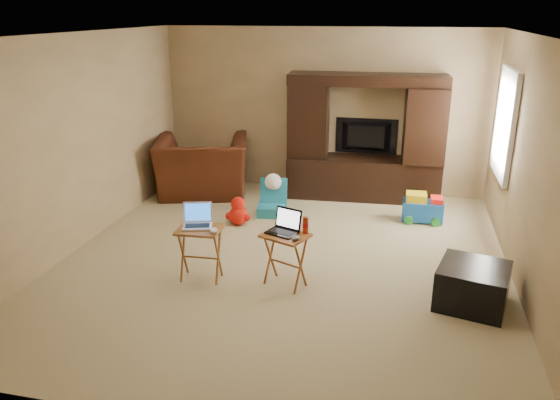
% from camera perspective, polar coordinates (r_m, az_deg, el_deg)
% --- Properties ---
extents(floor, '(5.50, 5.50, 0.00)m').
position_cam_1_polar(floor, '(6.36, 0.41, -6.23)').
color(floor, '#C6B689').
rests_on(floor, ground).
extents(ceiling, '(5.50, 5.50, 0.00)m').
position_cam_1_polar(ceiling, '(5.74, 0.47, 16.90)').
color(ceiling, silver).
rests_on(ceiling, ground).
extents(wall_back, '(5.00, 0.00, 5.00)m').
position_cam_1_polar(wall_back, '(8.57, 4.51, 9.25)').
color(wall_back, tan).
rests_on(wall_back, ground).
extents(wall_front, '(5.00, 0.00, 5.00)m').
position_cam_1_polar(wall_front, '(3.45, -9.66, -6.65)').
color(wall_front, tan).
rests_on(wall_front, ground).
extents(wall_left, '(0.00, 5.50, 5.50)m').
position_cam_1_polar(wall_left, '(6.90, -20.37, 5.62)').
color(wall_left, tan).
rests_on(wall_left, ground).
extents(wall_right, '(0.00, 5.50, 5.50)m').
position_cam_1_polar(wall_right, '(5.93, 24.78, 2.92)').
color(wall_right, tan).
rests_on(wall_right, ground).
extents(window_pane, '(0.00, 1.20, 1.20)m').
position_cam_1_polar(window_pane, '(7.38, 22.60, 7.37)').
color(window_pane, white).
rests_on(window_pane, ground).
extents(window_frame, '(0.06, 1.14, 1.34)m').
position_cam_1_polar(window_frame, '(7.37, 22.44, 7.38)').
color(window_frame, white).
rests_on(window_frame, ground).
extents(entertainment_center, '(2.31, 0.71, 1.87)m').
position_cam_1_polar(entertainment_center, '(8.25, 8.84, 6.44)').
color(entertainment_center, black).
rests_on(entertainment_center, floor).
extents(television, '(0.95, 0.14, 0.55)m').
position_cam_1_polar(television, '(8.48, 8.95, 6.51)').
color(television, black).
rests_on(television, entertainment_center).
extents(recliner, '(1.64, 1.52, 0.89)m').
position_cam_1_polar(recliner, '(8.51, -8.12, 3.47)').
color(recliner, '#451C0E').
rests_on(recliner, floor).
extents(child_rocker, '(0.44, 0.49, 0.50)m').
position_cam_1_polar(child_rocker, '(7.61, -0.93, 0.23)').
color(child_rocker, '#19718C').
rests_on(child_rocker, floor).
extents(plush_toy, '(0.35, 0.29, 0.39)m').
position_cam_1_polar(plush_toy, '(7.31, -4.41, -1.13)').
color(plush_toy, red).
rests_on(plush_toy, floor).
extents(push_toy, '(0.55, 0.40, 0.41)m').
position_cam_1_polar(push_toy, '(7.64, 14.69, -0.74)').
color(push_toy, blue).
rests_on(push_toy, floor).
extents(ottoman, '(0.77, 0.77, 0.41)m').
position_cam_1_polar(ottoman, '(5.68, 19.47, -8.45)').
color(ottoman, black).
rests_on(ottoman, floor).
extents(tray_table_left, '(0.47, 0.38, 0.58)m').
position_cam_1_polar(tray_table_left, '(5.86, -8.31, -5.61)').
color(tray_table_left, brown).
rests_on(tray_table_left, floor).
extents(tray_table_right, '(0.54, 0.49, 0.57)m').
position_cam_1_polar(tray_table_right, '(5.68, 0.55, -6.29)').
color(tray_table_right, '#994F25').
rests_on(tray_table_right, floor).
extents(laptop_left, '(0.37, 0.33, 0.24)m').
position_cam_1_polar(laptop_left, '(5.74, -8.68, -1.72)').
color(laptop_left, silver).
rests_on(laptop_left, tray_table_left).
extents(laptop_right, '(0.37, 0.34, 0.24)m').
position_cam_1_polar(laptop_right, '(5.54, 0.21, -2.37)').
color(laptop_right, black).
rests_on(laptop_right, tray_table_right).
extents(mouse_left, '(0.09, 0.13, 0.05)m').
position_cam_1_polar(mouse_left, '(5.61, -6.94, -3.18)').
color(mouse_left, silver).
rests_on(mouse_left, tray_table_left).
extents(mouse_right, '(0.10, 0.13, 0.05)m').
position_cam_1_polar(mouse_right, '(5.42, 1.63, -3.99)').
color(mouse_right, '#46474C').
rests_on(mouse_right, tray_table_right).
extents(water_bottle, '(0.06, 0.06, 0.18)m').
position_cam_1_polar(water_bottle, '(5.57, 2.68, -2.65)').
color(water_bottle, '#B9260B').
rests_on(water_bottle, tray_table_right).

